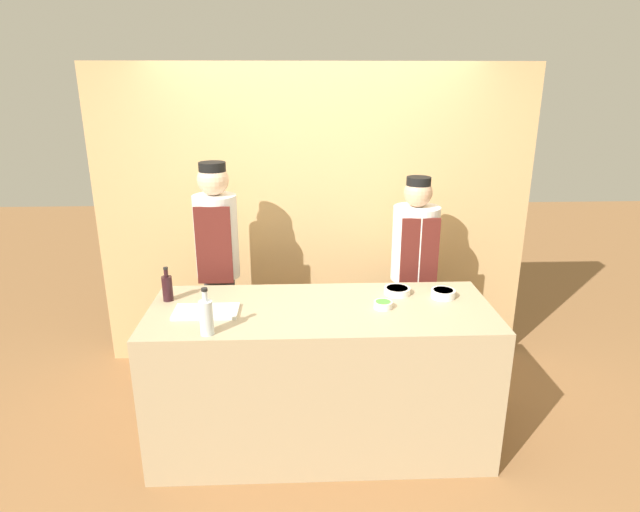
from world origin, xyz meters
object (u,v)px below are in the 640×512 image
Objects in this scene: chef_right at (413,275)px; bottle_clear at (206,316)px; sauce_bowl_brown at (443,293)px; sauce_bowl_green at (383,304)px; bottle_wine at (167,288)px; chef_left at (218,268)px; cutting_board at (206,311)px; sauce_bowl_purple at (397,290)px.

bottle_clear is at bearing -142.52° from chef_right.
sauce_bowl_brown reaches higher than sauce_bowl_green.
bottle_wine is at bearing 123.63° from bottle_clear.
bottle_wine is at bearing -112.92° from chef_left.
cutting_board is (-1.47, -0.18, -0.02)m from sauce_bowl_brown.
chef_left is (-0.03, 0.76, 0.01)m from cutting_board.
sauce_bowl_brown is 0.57× the size of bottle_clear.
cutting_board is 1.72× the size of bottle_wine.
bottle_wine reaches higher than sauce_bowl_brown.
bottle_clear reaches higher than cutting_board.
sauce_bowl_purple is at bearing 1.78° from bottle_wine.
chef_left is (0.24, 0.56, -0.07)m from bottle_wine.
sauce_bowl_green is (-0.13, -0.22, 0.00)m from sauce_bowl_purple.
cutting_board is at bearing -178.49° from sauce_bowl_green.
bottle_wine is at bearing 172.51° from sauce_bowl_green.
bottle_clear reaches higher than sauce_bowl_green.
chef_right reaches higher than sauce_bowl_purple.
cutting_board is (-1.07, -0.03, -0.01)m from sauce_bowl_green.
sauce_bowl_purple is 0.77× the size of bottle_wine.
chef_left reaches higher than cutting_board.
sauce_bowl_purple is (-0.28, 0.07, -0.01)m from sauce_bowl_brown.
bottle_clear is at bearing -163.19° from sauce_bowl_green.
cutting_board is 0.30m from bottle_clear.
chef_left reaches higher than sauce_bowl_green.
sauce_bowl_purple is 0.63× the size of bottle_clear.
chef_left reaches higher than sauce_bowl_purple.
sauce_bowl_brown is 1.61m from chef_left.
bottle_clear is at bearing -79.37° from cutting_board.
sauce_bowl_green reaches higher than cutting_board.
sauce_bowl_brown is 0.29m from sauce_bowl_purple.
cutting_board is at bearing -168.20° from sauce_bowl_purple.
sauce_bowl_brown is 0.09× the size of chef_left.
sauce_bowl_green is 0.07× the size of chef_right.
bottle_wine is at bearing 142.80° from cutting_board.
cutting_board is 1.60m from chef_right.
sauce_bowl_brown is 1.50m from bottle_clear.
bottle_clear is (-1.42, -0.46, 0.08)m from sauce_bowl_brown.
sauce_bowl_purple is 1.46m from bottle_wine.
cutting_board is 0.22× the size of chef_left.
sauce_bowl_purple reaches higher than cutting_board.
bottle_wine is at bearing -161.57° from chef_right.
bottle_wine is at bearing 179.18° from sauce_bowl_brown.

